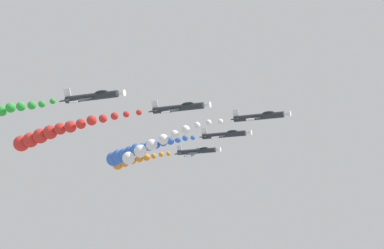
# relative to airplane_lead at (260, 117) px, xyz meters

# --- Properties ---
(airplane_lead) EXTENTS (9.19, 10.35, 3.46)m
(airplane_lead) POSITION_rel_airplane_lead_xyz_m (0.00, 0.00, 0.00)
(airplane_lead) COLOR #23282D
(smoke_trail_lead) EXTENTS (3.49, 19.26, 7.57)m
(smoke_trail_lead) POSITION_rel_airplane_lead_xyz_m (0.96, -20.20, -3.83)
(smoke_trail_lead) COLOR white
(airplane_left_inner) EXTENTS (9.22, 10.35, 3.41)m
(airplane_left_inner) POSITION_rel_airplane_lead_xyz_m (-10.73, -9.89, -0.04)
(airplane_left_inner) COLOR #23282D
(smoke_trail_left_inner) EXTENTS (6.39, 22.68, 4.58)m
(smoke_trail_left_inner) POSITION_rel_airplane_lead_xyz_m (-13.53, -32.30, -1.51)
(smoke_trail_left_inner) COLOR blue
(airplane_right_inner) EXTENTS (8.99, 10.35, 3.94)m
(airplane_right_inner) POSITION_rel_airplane_lead_xyz_m (10.37, -11.16, -0.06)
(airplane_right_inner) COLOR #23282D
(smoke_trail_right_inner) EXTENTS (4.44, 27.76, 4.99)m
(smoke_trail_right_inner) POSITION_rel_airplane_lead_xyz_m (8.97, -37.86, -1.93)
(smoke_trail_right_inner) COLOR red
(airplane_left_outer) EXTENTS (8.96, 10.35, 4.03)m
(airplane_left_outer) POSITION_rel_airplane_lead_xyz_m (-22.02, -19.98, -0.45)
(airplane_left_outer) COLOR #23282D
(smoke_trail_left_outer) EXTENTS (2.54, 14.54, 3.55)m
(smoke_trail_left_outer) POSITION_rel_airplane_lead_xyz_m (-21.65, -36.40, -1.64)
(smoke_trail_left_outer) COLOR orange
(airplane_right_outer) EXTENTS (8.85, 10.35, 4.29)m
(airplane_right_outer) POSITION_rel_airplane_lead_xyz_m (22.21, -20.67, -0.49)
(airplane_right_outer) COLOR #23282D
(smoke_trail_right_outer) EXTENTS (2.65, 15.96, 2.31)m
(smoke_trail_right_outer) POSITION_rel_airplane_lead_xyz_m (21.74, -38.34, -0.79)
(smoke_trail_right_outer) COLOR green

